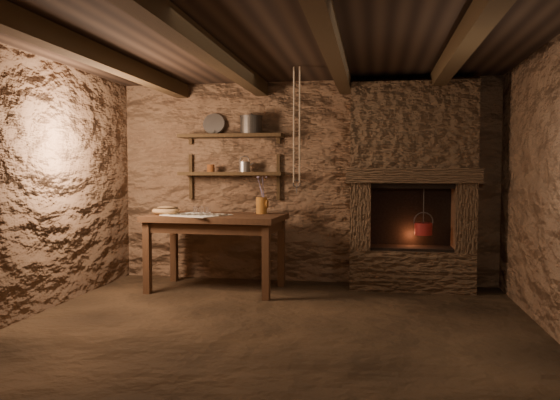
% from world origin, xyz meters
% --- Properties ---
extents(floor, '(4.50, 4.50, 0.00)m').
position_xyz_m(floor, '(0.00, 0.00, 0.00)').
color(floor, black).
rests_on(floor, ground).
extents(back_wall, '(4.50, 0.04, 2.40)m').
position_xyz_m(back_wall, '(0.00, 2.00, 1.20)').
color(back_wall, '#503625').
rests_on(back_wall, floor).
extents(front_wall, '(4.50, 0.04, 2.40)m').
position_xyz_m(front_wall, '(0.00, -2.00, 1.20)').
color(front_wall, '#503625').
rests_on(front_wall, floor).
extents(left_wall, '(0.04, 4.00, 2.40)m').
position_xyz_m(left_wall, '(-2.25, 0.00, 1.20)').
color(left_wall, '#503625').
rests_on(left_wall, floor).
extents(ceiling, '(4.50, 4.00, 0.04)m').
position_xyz_m(ceiling, '(0.00, 0.00, 2.40)').
color(ceiling, black).
rests_on(ceiling, back_wall).
extents(beam_far_left, '(0.14, 3.95, 0.16)m').
position_xyz_m(beam_far_left, '(-1.50, 0.00, 2.31)').
color(beam_far_left, black).
rests_on(beam_far_left, ceiling).
extents(beam_mid_left, '(0.14, 3.95, 0.16)m').
position_xyz_m(beam_mid_left, '(-0.50, 0.00, 2.31)').
color(beam_mid_left, black).
rests_on(beam_mid_left, ceiling).
extents(beam_mid_right, '(0.14, 3.95, 0.16)m').
position_xyz_m(beam_mid_right, '(0.50, 0.00, 2.31)').
color(beam_mid_right, black).
rests_on(beam_mid_right, ceiling).
extents(beam_far_right, '(0.14, 3.95, 0.16)m').
position_xyz_m(beam_far_right, '(1.50, 0.00, 2.31)').
color(beam_far_right, black).
rests_on(beam_far_right, ceiling).
extents(shelf_lower, '(1.25, 0.30, 0.04)m').
position_xyz_m(shelf_lower, '(-0.85, 1.84, 1.30)').
color(shelf_lower, black).
rests_on(shelf_lower, back_wall).
extents(shelf_upper, '(1.25, 0.30, 0.04)m').
position_xyz_m(shelf_upper, '(-0.85, 1.84, 1.75)').
color(shelf_upper, black).
rests_on(shelf_upper, back_wall).
extents(hearth, '(1.43, 0.51, 2.30)m').
position_xyz_m(hearth, '(1.25, 1.77, 1.23)').
color(hearth, '#36261B').
rests_on(hearth, floor).
extents(work_table, '(1.53, 0.93, 0.85)m').
position_xyz_m(work_table, '(-0.90, 1.35, 0.45)').
color(work_table, black).
rests_on(work_table, floor).
extents(linen_cloth, '(0.78, 0.72, 0.01)m').
position_xyz_m(linen_cloth, '(-1.09, 1.23, 0.85)').
color(linen_cloth, beige).
rests_on(linen_cloth, work_table).
extents(pewter_cutlery_row, '(0.57, 0.40, 0.01)m').
position_xyz_m(pewter_cutlery_row, '(-1.09, 1.21, 0.86)').
color(pewter_cutlery_row, gray).
rests_on(pewter_cutlery_row, linen_cloth).
extents(drinking_glasses, '(0.20, 0.06, 0.08)m').
position_xyz_m(drinking_glasses, '(-1.06, 1.35, 0.89)').
color(drinking_glasses, white).
rests_on(drinking_glasses, linen_cloth).
extents(stoneware_jug, '(0.14, 0.13, 0.44)m').
position_xyz_m(stoneware_jug, '(-0.42, 1.56, 1.03)').
color(stoneware_jug, '#90541C').
rests_on(stoneware_jug, work_table).
extents(wooden_bowl, '(0.37, 0.37, 0.11)m').
position_xyz_m(wooden_bowl, '(-1.48, 1.33, 0.88)').
color(wooden_bowl, olive).
rests_on(wooden_bowl, work_table).
extents(iron_stockpot, '(0.28, 0.28, 0.19)m').
position_xyz_m(iron_stockpot, '(-0.61, 1.84, 1.87)').
color(iron_stockpot, '#2C2927').
rests_on(iron_stockpot, shelf_upper).
extents(tin_pan, '(0.27, 0.13, 0.26)m').
position_xyz_m(tin_pan, '(-1.09, 1.94, 1.90)').
color(tin_pan, '#A1A09B').
rests_on(tin_pan, shelf_upper).
extents(small_kettle, '(0.21, 0.18, 0.19)m').
position_xyz_m(small_kettle, '(-0.69, 1.84, 1.38)').
color(small_kettle, '#A1A09B').
rests_on(small_kettle, shelf_lower).
extents(rusty_tin, '(0.09, 0.09, 0.09)m').
position_xyz_m(rusty_tin, '(-1.11, 1.84, 1.36)').
color(rusty_tin, '#5F2D13').
rests_on(rusty_tin, shelf_lower).
extents(red_pot, '(0.23, 0.23, 0.54)m').
position_xyz_m(red_pot, '(1.38, 1.72, 0.70)').
color(red_pot, maroon).
rests_on(red_pot, hearth).
extents(hanging_ropes, '(0.08, 0.08, 1.20)m').
position_xyz_m(hanging_ropes, '(0.05, 1.05, 1.80)').
color(hanging_ropes, tan).
rests_on(hanging_ropes, ceiling).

